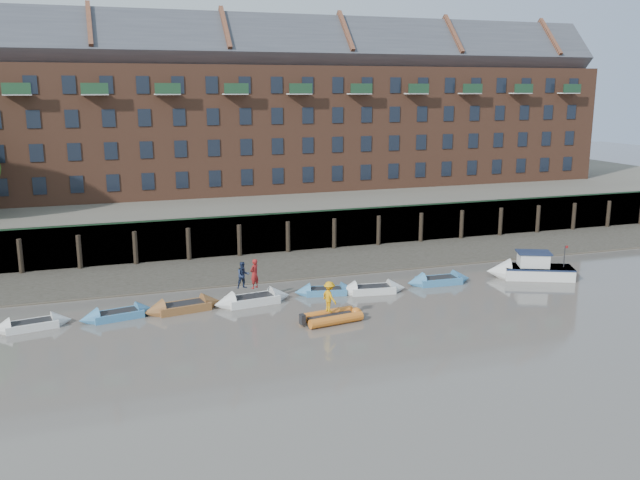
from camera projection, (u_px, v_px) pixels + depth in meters
name	position (u px, v px, depth m)	size (l,w,h in m)	color
ground	(369.00, 352.00, 34.41)	(220.00, 220.00, 0.00)	#645D56
foreshore	(276.00, 266.00, 51.04)	(110.00, 8.00, 0.50)	#3D382F
mud_band	(289.00, 278.00, 47.90)	(110.00, 1.60, 0.10)	#4C4336
river_wall	(262.00, 234.00, 54.74)	(110.00, 1.23, 3.30)	#2D2A26
bank_terrace	(229.00, 207.00, 67.32)	(110.00, 28.00, 3.20)	#5E594D
apartment_terrace	(223.00, 91.00, 65.77)	(80.60, 15.56, 20.98)	brown
rowboat_0	(32.00, 325.00, 37.74)	(4.44, 1.97, 1.24)	silver
rowboat_1	(118.00, 315.00, 39.41)	(4.55, 2.11, 1.27)	teal
rowboat_2	(183.00, 307.00, 40.74)	(4.99, 2.19, 1.40)	brown
rowboat_3	(252.00, 300.00, 42.10)	(5.13, 2.07, 1.45)	silver
rowboat_4	(326.00, 291.00, 44.05)	(4.24, 1.95, 1.19)	teal
rowboat_5	(372.00, 289.00, 44.37)	(4.65, 1.89, 1.31)	silver
rowboat_6	(439.00, 281.00, 46.38)	(4.71, 1.54, 1.35)	teal
rib_tender	(334.00, 317.00, 38.94)	(3.74, 2.21, 0.63)	orange
motor_launch	(524.00, 269.00, 47.77)	(6.20, 4.17, 2.44)	silver
person_rower_a	(254.00, 274.00, 41.87)	(0.68, 0.44, 1.86)	maroon
person_rower_b	(243.00, 275.00, 41.85)	(0.82, 0.64, 1.69)	#19233F
person_rib_crew	(329.00, 297.00, 38.65)	(1.15, 0.66, 1.78)	orange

